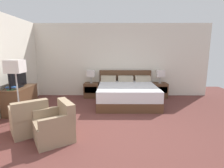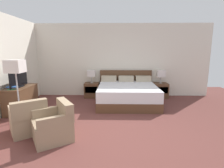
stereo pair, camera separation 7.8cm
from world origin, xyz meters
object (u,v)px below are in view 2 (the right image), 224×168
table_lamp_left (92,73)px  book_small_top (12,87)px  nightstand_right (160,90)px  table_lamp_right (161,74)px  nightstand_left (92,90)px  book_red_cover (12,89)px  book_blue_cover (13,88)px  armchair_companion (54,126)px  floor_lamp (15,70)px  bed (127,93)px  tv (19,79)px  armchair_by_window (29,120)px  dresser (21,99)px

table_lamp_left → book_small_top: (-1.83, -2.00, -0.10)m
nightstand_right → table_lamp_right: table_lamp_right is taller
table_lamp_right → nightstand_left: bearing=-180.0°
book_red_cover → book_blue_cover: 0.03m
armchair_companion → floor_lamp: size_ratio=0.62×
bed → tv: tv is taller
table_lamp_left → book_red_cover: bearing=-132.4°
book_red_cover → book_blue_cover: bearing=0.0°
bed → armchair_by_window: bearing=-135.5°
bed → table_lamp_right: table_lamp_right is taller
book_small_top → nightstand_right: bearing=24.4°
nightstand_left → bed: bearing=-29.2°
nightstand_left → book_small_top: 2.76m
tv → book_blue_cover: bearing=-88.7°
bed → nightstand_right: bed is taller
table_lamp_right → tv: (-4.40, -1.67, 0.07)m
nightstand_left → table_lamp_left: (0.00, 0.00, 0.63)m
nightstand_left → tv: (-1.82, -1.67, 0.70)m
tv → book_red_cover: tv is taller
nightstand_right → dresser: dresser is taller
table_lamp_right → floor_lamp: 4.71m
dresser → book_red_cover: bearing=-91.0°
table_lamp_left → book_blue_cover: size_ratio=2.17×
nightstand_right → dresser: size_ratio=0.51×
book_small_top → table_lamp_right: bearing=24.4°
book_small_top → floor_lamp: 0.69m
table_lamp_left → dresser: 2.51m
tv → armchair_companion: tv is taller
table_lamp_left → book_small_top: bearing=-132.4°
bed → book_blue_cover: bed is taller
table_lamp_left → armchair_companion: bearing=-95.6°
nightstand_left → table_lamp_left: bearing=90.0°
armchair_by_window → floor_lamp: bearing=131.3°
dresser → book_blue_cover: (0.01, -0.36, 0.40)m
dresser → book_red_cover: 0.52m
tv → book_blue_cover: (0.01, -0.34, -0.19)m
nightstand_right → armchair_companion: 4.33m
tv → book_red_cover: bearing=-91.5°
nightstand_left → table_lamp_left: size_ratio=1.13×
table_lamp_left → armchair_by_window: bearing=-108.3°
table_lamp_right → book_small_top: size_ratio=1.95×
nightstand_left → floor_lamp: (-1.49, -2.34, 1.02)m
nightstand_right → table_lamp_right: bearing=90.0°
book_small_top → book_red_cover: bearing=0.0°
book_blue_cover → dresser: bearing=91.7°
table_lamp_left → dresser: bearing=-138.0°
bed → nightstand_left: bearing=150.8°
bed → dresser: 3.25m
nightstand_right → armchair_by_window: 4.60m
nightstand_right → table_lamp_left: size_ratio=1.13×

